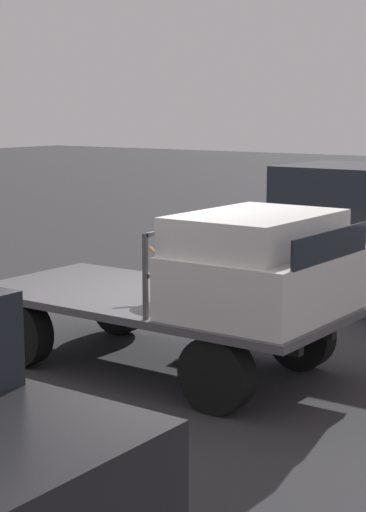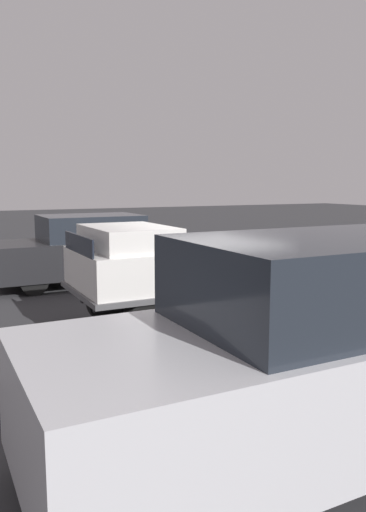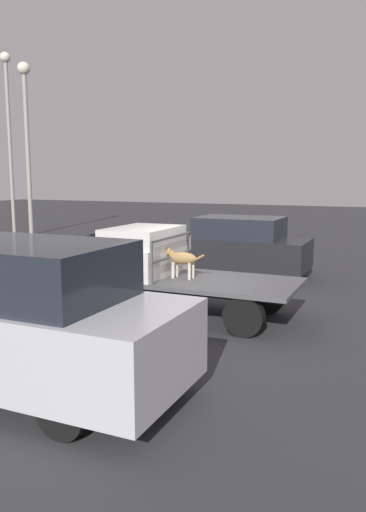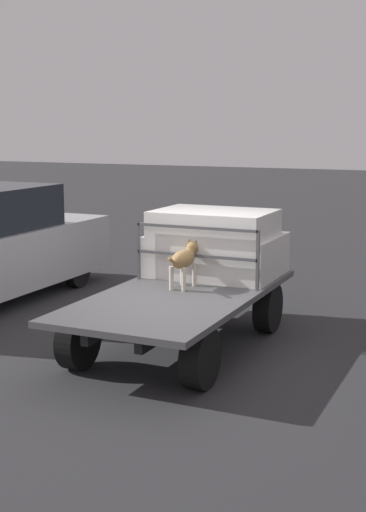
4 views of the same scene
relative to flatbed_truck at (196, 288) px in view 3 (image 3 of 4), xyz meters
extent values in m
plane|color=#2D2D30|center=(0.00, 0.00, -0.57)|extent=(80.00, 80.00, 0.00)
cylinder|color=black|center=(1.25, 0.82, -0.22)|extent=(0.72, 0.24, 0.72)
cylinder|color=black|center=(1.25, -0.82, -0.22)|extent=(0.72, 0.24, 0.72)
cylinder|color=black|center=(-1.25, 0.82, -0.22)|extent=(0.72, 0.24, 0.72)
cylinder|color=black|center=(-1.25, -0.82, -0.22)|extent=(0.72, 0.24, 0.72)
cube|color=black|center=(0.00, 0.34, 0.03)|extent=(3.71, 0.10, 0.18)
cube|color=black|center=(0.00, -0.34, 0.03)|extent=(3.71, 0.10, 0.18)
cube|color=#4C4C4F|center=(0.00, 0.00, 0.16)|extent=(4.04, 1.95, 0.08)
cube|color=silver|center=(1.27, 0.00, 0.50)|extent=(1.40, 1.83, 0.60)
cube|color=silver|center=(1.16, 0.00, 0.98)|extent=(1.19, 1.68, 0.37)
cube|color=black|center=(1.96, 0.00, 0.93)|extent=(0.02, 1.50, 0.28)
cube|color=#4C4C4F|center=(0.50, 0.90, 0.61)|extent=(0.04, 0.04, 0.82)
cube|color=#4C4C4F|center=(0.50, -0.90, 0.61)|extent=(0.04, 0.04, 0.82)
cube|color=#4C4C4F|center=(0.50, 0.00, 1.00)|extent=(0.04, 1.79, 0.04)
cube|color=#4C4C4F|center=(0.50, 0.00, 0.61)|extent=(0.04, 1.79, 0.04)
cylinder|color=beige|center=(0.41, 0.17, 0.36)|extent=(0.06, 0.06, 0.32)
cylinder|color=beige|center=(0.41, -0.01, 0.36)|extent=(0.06, 0.06, 0.32)
cylinder|color=beige|center=(0.06, 0.17, 0.36)|extent=(0.06, 0.06, 0.32)
cylinder|color=beige|center=(0.06, -0.01, 0.36)|extent=(0.06, 0.06, 0.32)
ellipsoid|color=olive|center=(0.24, 0.08, 0.60)|extent=(0.57, 0.24, 0.24)
sphere|color=beige|center=(0.39, 0.08, 0.56)|extent=(0.11, 0.11, 0.11)
cylinder|color=olive|center=(0.48, 0.08, 0.67)|extent=(0.17, 0.13, 0.17)
sphere|color=olive|center=(0.57, 0.08, 0.71)|extent=(0.17, 0.17, 0.17)
cone|color=beige|center=(0.64, 0.08, 0.70)|extent=(0.09, 0.09, 0.09)
cone|color=olive|center=(0.56, 0.12, 0.79)|extent=(0.06, 0.08, 0.10)
cone|color=olive|center=(0.56, 0.03, 0.79)|extent=(0.06, 0.08, 0.10)
cylinder|color=olive|center=(-0.09, 0.08, 0.63)|extent=(0.24, 0.04, 0.16)
cylinder|color=black|center=(1.99, -3.59, -0.27)|extent=(0.60, 0.20, 0.60)
cylinder|color=black|center=(1.99, -5.14, -0.27)|extent=(0.60, 0.20, 0.60)
cylinder|color=black|center=(-0.62, -3.59, -0.27)|extent=(0.60, 0.20, 0.60)
cylinder|color=black|center=(-0.62, -5.14, -0.27)|extent=(0.60, 0.20, 0.60)
cube|color=black|center=(0.69, -4.36, 0.09)|extent=(4.21, 1.83, 0.81)
cube|color=#1E232B|center=(0.48, -4.36, 0.79)|extent=(2.32, 1.65, 0.59)
cylinder|color=black|center=(-0.53, 4.92, -0.27)|extent=(0.60, 0.20, 0.60)
cylinder|color=black|center=(-0.53, 3.29, -0.27)|extent=(0.60, 0.20, 0.60)
cube|color=#B7B7BC|center=(1.02, 4.10, 0.17)|extent=(4.98, 1.91, 0.98)
cube|color=#1E232B|center=(0.77, 4.10, 1.02)|extent=(2.74, 1.72, 0.71)
cylinder|color=gray|center=(8.96, -5.65, 2.64)|extent=(0.16, 0.16, 6.42)
sphere|color=silver|center=(8.96, -5.65, 5.98)|extent=(0.45, 0.45, 0.45)
cylinder|color=gray|center=(12.49, -8.58, 3.28)|extent=(0.16, 0.16, 7.72)
sphere|color=silver|center=(12.49, -8.58, 7.28)|extent=(0.46, 0.46, 0.46)
camera|label=1|loc=(5.34, -7.06, 2.16)|focal=60.00mm
camera|label=2|loc=(3.93, 7.32, 1.83)|focal=35.00mm
camera|label=3|loc=(-3.70, 8.93, 2.18)|focal=35.00mm
camera|label=4|loc=(-8.37, -3.83, 2.38)|focal=50.00mm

